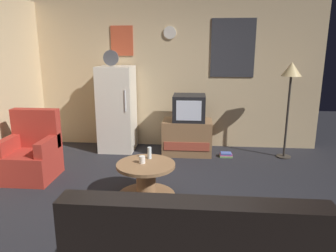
% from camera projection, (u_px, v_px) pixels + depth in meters
% --- Properties ---
extents(ground_plane, '(12.00, 12.00, 0.00)m').
position_uv_depth(ground_plane, '(159.00, 206.00, 3.81)').
color(ground_plane, '#232328').
extents(wall_with_art, '(5.20, 0.12, 2.78)m').
position_uv_depth(wall_with_art, '(175.00, 71.00, 5.84)').
color(wall_with_art, '#D1B284').
rests_on(wall_with_art, ground_plane).
extents(fridge, '(0.60, 0.62, 1.77)m').
position_uv_depth(fridge, '(117.00, 109.00, 5.70)').
color(fridge, silver).
rests_on(fridge, ground_plane).
extents(tv_stand, '(0.84, 0.53, 0.60)m').
position_uv_depth(tv_stand, '(187.00, 137.00, 5.58)').
color(tv_stand, '#8E6642').
rests_on(tv_stand, ground_plane).
extents(crt_tv, '(0.54, 0.51, 0.44)m').
position_uv_depth(crt_tv, '(189.00, 108.00, 5.45)').
color(crt_tv, black).
rests_on(crt_tv, tv_stand).
extents(standing_lamp, '(0.32, 0.32, 1.59)m').
position_uv_depth(standing_lamp, '(291.00, 77.00, 5.13)').
color(standing_lamp, '#332D28').
rests_on(standing_lamp, ground_plane).
extents(coffee_table, '(0.72, 0.72, 0.45)m').
position_uv_depth(coffee_table, '(146.00, 181.00, 3.96)').
color(coffee_table, '#8E6642').
rests_on(coffee_table, ground_plane).
extents(wine_glass, '(0.05, 0.05, 0.15)m').
position_uv_depth(wine_glass, '(149.00, 153.00, 4.06)').
color(wine_glass, silver).
rests_on(wine_glass, coffee_table).
extents(mug_ceramic_white, '(0.08, 0.08, 0.09)m').
position_uv_depth(mug_ceramic_white, '(142.00, 160.00, 3.91)').
color(mug_ceramic_white, silver).
rests_on(mug_ceramic_white, coffee_table).
extents(armchair, '(0.68, 0.68, 0.96)m').
position_uv_depth(armchair, '(32.00, 155.00, 4.56)').
color(armchair, '#A52D23').
rests_on(armchair, ground_plane).
extents(book_stack, '(0.21, 0.14, 0.07)m').
position_uv_depth(book_stack, '(226.00, 155.00, 5.47)').
color(book_stack, '#73A55A').
rests_on(book_stack, ground_plane).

